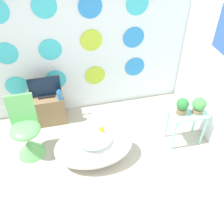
% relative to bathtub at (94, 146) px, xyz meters
% --- Properties ---
extents(ground_plane, '(12.00, 12.00, 0.00)m').
position_rel_bathtub_xyz_m(ground_plane, '(-0.04, -0.91, -0.24)').
color(ground_plane, '#BCB29E').
extents(wall_back_dotted, '(4.38, 0.05, 2.60)m').
position_rel_bathtub_xyz_m(wall_back_dotted, '(-0.04, 1.14, 1.06)').
color(wall_back_dotted, white).
rests_on(wall_back_dotted, ground_plane).
extents(bathtub, '(1.03, 0.64, 0.48)m').
position_rel_bathtub_xyz_m(bathtub, '(0.00, 0.00, 0.00)').
color(bathtub, white).
rests_on(bathtub, ground_plane).
extents(rubber_duck, '(0.07, 0.07, 0.08)m').
position_rel_bathtub_xyz_m(rubber_duck, '(0.12, 0.01, 0.28)').
color(rubber_duck, yellow).
rests_on(rubber_duck, bathtub).
extents(chair, '(0.40, 0.40, 0.88)m').
position_rel_bathtub_xyz_m(chair, '(-0.82, 0.31, 0.04)').
color(chair, '#66C166').
rests_on(chair, ground_plane).
extents(tv_cabinet, '(0.48, 0.34, 0.46)m').
position_rel_bathtub_xyz_m(tv_cabinet, '(-0.52, 0.92, -0.01)').
color(tv_cabinet, '#8E704C').
rests_on(tv_cabinet, ground_plane).
extents(tv, '(0.45, 0.12, 0.32)m').
position_rel_bathtub_xyz_m(tv, '(-0.52, 0.93, 0.37)').
color(tv, black).
rests_on(tv, tv_cabinet).
extents(vase, '(0.08, 0.08, 0.16)m').
position_rel_bathtub_xyz_m(vase, '(-0.33, 0.81, 0.29)').
color(vase, '#2D72B7').
rests_on(vase, tv_cabinet).
extents(side_table, '(0.49, 0.29, 0.53)m').
position_rel_bathtub_xyz_m(side_table, '(1.30, 0.03, 0.17)').
color(side_table, '#99E0D8').
rests_on(side_table, ground_plane).
extents(potted_plant_left, '(0.16, 0.16, 0.24)m').
position_rel_bathtub_xyz_m(potted_plant_left, '(1.19, 0.05, 0.41)').
color(potted_plant_left, '#8C6B4C').
rests_on(potted_plant_left, side_table).
extents(potted_plant_right, '(0.18, 0.18, 0.24)m').
position_rel_bathtub_xyz_m(potted_plant_right, '(1.41, 0.01, 0.41)').
color(potted_plant_right, '#8C6B4C').
rests_on(potted_plant_right, side_table).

